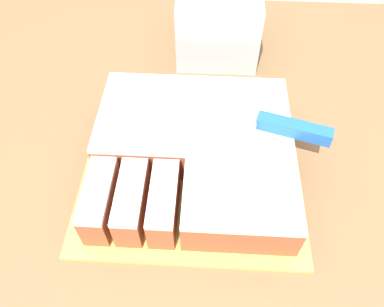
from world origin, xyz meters
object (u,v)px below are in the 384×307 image
at_px(cake, 195,151).
at_px(knife, 262,122).
at_px(cake_board, 192,167).
at_px(storage_box, 218,19).

relative_size(cake, knife, 0.91).
relative_size(cake_board, cake, 1.14).
height_order(cake_board, cake, cake).
xyz_separation_m(cake, knife, (0.10, 0.03, 0.04)).
height_order(knife, storage_box, storage_box).
height_order(cake, storage_box, storage_box).
bearing_deg(storage_box, cake, -95.45).
relative_size(cake_board, knife, 1.03).
xyz_separation_m(knife, storage_box, (-0.07, 0.30, -0.01)).
distance_m(cake, knife, 0.12).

